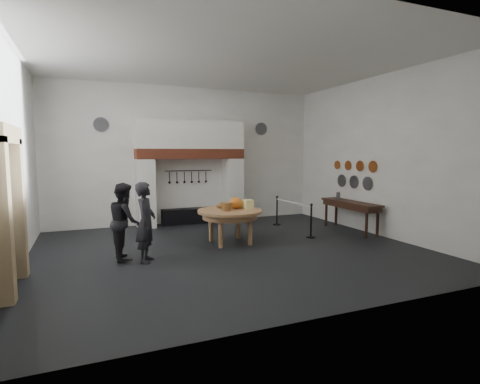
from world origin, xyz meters
name	(u,v)px	position (x,y,z in m)	size (l,w,h in m)	color
floor	(231,250)	(0.00, 0.00, 0.00)	(9.00, 8.00, 0.02)	black
ceiling	(230,59)	(0.00, 0.00, 4.50)	(9.00, 8.00, 0.02)	silver
wall_back	(188,156)	(0.00, 4.00, 2.25)	(9.00, 0.02, 4.50)	white
wall_front	(334,160)	(0.00, -4.00, 2.25)	(9.00, 0.02, 4.50)	white
wall_left	(10,158)	(-4.50, 0.00, 2.25)	(0.02, 8.00, 4.50)	white
wall_right	(379,156)	(4.50, 0.00, 2.25)	(0.02, 8.00, 4.50)	white
chimney_pier_left	(145,193)	(-1.48, 3.65, 1.07)	(0.55, 0.70, 2.15)	silver
chimney_pier_right	(233,190)	(1.48, 3.65, 1.07)	(0.55, 0.70, 2.15)	silver
hearth_brick_band	(191,154)	(0.00, 3.65, 2.31)	(3.50, 0.72, 0.32)	#9E442B
chimney_hood	(190,135)	(0.00, 3.65, 2.92)	(3.50, 0.70, 0.90)	silver
iron_range	(191,216)	(0.00, 3.72, 0.25)	(1.90, 0.45, 0.50)	black
utensil_rail	(189,171)	(0.00, 3.92, 1.75)	(0.02, 0.02, 1.60)	black
door_recess	(5,218)	(-4.47, -1.00, 1.25)	(0.04, 1.10, 2.50)	black
door_jamb_near	(3,221)	(-4.38, -1.70, 1.30)	(0.22, 0.30, 2.60)	tan
door_jamb_far	(18,209)	(-4.38, -0.30, 1.30)	(0.22, 0.30, 2.60)	tan
door_lintel	(6,134)	(-4.38, -1.00, 2.65)	(0.22, 1.70, 0.30)	tan
wall_plaque	(22,188)	(-4.45, 0.80, 1.60)	(0.05, 0.34, 0.44)	gold
work_table	(230,211)	(0.23, 0.66, 0.84)	(1.68, 1.68, 0.07)	#AE7B52
pumpkin	(236,203)	(0.43, 0.76, 1.03)	(0.36, 0.36, 0.31)	orange
cheese_block_big	(248,204)	(0.73, 0.61, 0.99)	(0.22, 0.22, 0.24)	#FFFB98
cheese_block_small	(243,204)	(0.71, 0.91, 0.97)	(0.18, 0.18, 0.20)	#FFFD98
wicker_basket	(226,207)	(0.08, 0.51, 0.98)	(0.32, 0.32, 0.22)	olive
bread_loaf	(222,206)	(0.13, 1.01, 0.94)	(0.31, 0.18, 0.13)	olive
visitor_near	(146,222)	(-2.03, -0.22, 0.86)	(0.63, 0.41, 1.73)	#222227
visitor_far	(125,221)	(-2.43, 0.18, 0.85)	(0.82, 0.64, 1.70)	black
side_table	(351,202)	(4.10, 0.68, 0.87)	(0.55, 2.20, 0.06)	#321A12
pewter_jug	(338,196)	(4.10, 1.28, 1.01)	(0.12, 0.12, 0.22)	#505156
copper_pan_a	(373,167)	(4.46, 0.20, 1.95)	(0.34, 0.34, 0.03)	#C6662D
copper_pan_b	(360,166)	(4.46, 0.75, 1.95)	(0.32, 0.32, 0.03)	#C6662D
copper_pan_c	(348,165)	(4.46, 1.30, 1.95)	(0.30, 0.30, 0.03)	#C6662D
copper_pan_d	(337,165)	(4.46, 1.85, 1.95)	(0.28, 0.28, 0.03)	#C6662D
pewter_plate_left	(367,183)	(4.46, 0.40, 1.45)	(0.40, 0.40, 0.03)	#4C4C51
pewter_plate_mid	(354,182)	(4.46, 1.00, 1.45)	(0.40, 0.40, 0.03)	#4C4C51
pewter_plate_right	(342,181)	(4.46, 1.60, 1.45)	(0.40, 0.40, 0.03)	#4C4C51
pewter_plate_back_left	(101,125)	(-2.70, 3.96, 3.20)	(0.44, 0.44, 0.03)	#4C4C51
pewter_plate_back_right	(261,129)	(2.70, 3.96, 3.20)	(0.44, 0.44, 0.03)	#4C4C51
barrier_post_near	(311,222)	(2.53, 0.38, 0.45)	(0.05, 0.05, 0.90)	black
barrier_post_far	(277,211)	(2.53, 2.38, 0.45)	(0.05, 0.05, 0.90)	black
barrier_rope	(293,203)	(2.53, 1.38, 0.85)	(0.04, 0.04, 2.00)	white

